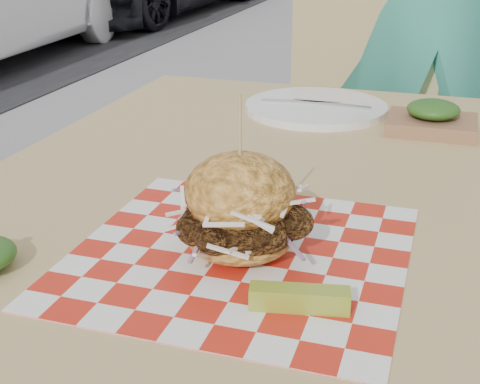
# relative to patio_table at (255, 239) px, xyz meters

# --- Properties ---
(patio_table) EXTENTS (0.80, 1.20, 0.75)m
(patio_table) POSITION_rel_patio_table_xyz_m (0.00, 0.00, 0.00)
(patio_table) COLOR tan
(patio_table) RESTS_ON ground
(patio_chair) EXTENTS (0.43, 0.44, 0.95)m
(patio_chair) POSITION_rel_patio_table_xyz_m (-0.00, 1.00, -0.12)
(patio_chair) COLOR tan
(patio_chair) RESTS_ON ground
(paper_liner) EXTENTS (0.36, 0.36, 0.00)m
(paper_liner) POSITION_rel_patio_table_xyz_m (0.04, -0.19, 0.08)
(paper_liner) COLOR red
(paper_liner) RESTS_ON patio_table
(sandwich) EXTENTS (0.16, 0.16, 0.18)m
(sandwich) POSITION_rel_patio_table_xyz_m (0.04, -0.19, 0.13)
(sandwich) COLOR gold
(sandwich) RESTS_ON paper_liner
(pickle_spear) EXTENTS (0.10, 0.04, 0.02)m
(pickle_spear) POSITION_rel_patio_table_xyz_m (0.13, -0.28, 0.09)
(pickle_spear) COLOR #90A12E
(pickle_spear) RESTS_ON paper_liner
(place_setting) EXTENTS (0.27, 0.27, 0.02)m
(place_setting) POSITION_rel_patio_table_xyz_m (0.00, 0.41, 0.09)
(place_setting) COLOR white
(place_setting) RESTS_ON patio_table
(kraft_tray) EXTENTS (0.15, 0.12, 0.06)m
(kraft_tray) POSITION_rel_patio_table_xyz_m (0.22, 0.34, 0.10)
(kraft_tray) COLOR #8B5E3F
(kraft_tray) RESTS_ON patio_table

